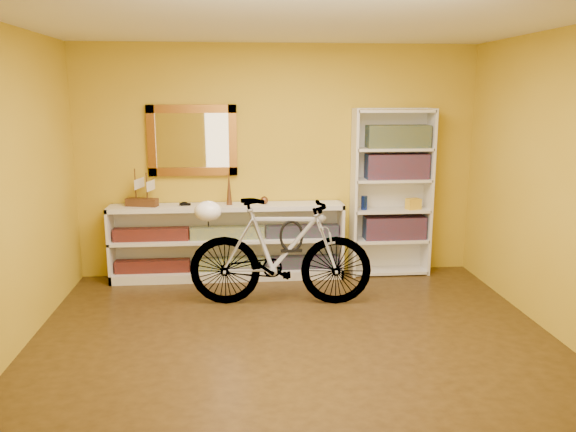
{
  "coord_description": "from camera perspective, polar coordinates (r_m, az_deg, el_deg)",
  "views": [
    {
      "loc": [
        -0.45,
        -4.45,
        2.06
      ],
      "look_at": [
        0.0,
        0.7,
        0.95
      ],
      "focal_mm": 35.71,
      "sensor_mm": 36.0,
      "label": 1
    }
  ],
  "objects": [
    {
      "name": "bicycle",
      "position": [
        5.62,
        -0.76,
        -3.6
      ],
      "size": [
        0.63,
        1.86,
        1.08
      ],
      "primitive_type": "imported",
      "rotation": [
        0.0,
        0.0,
        1.48
      ],
      "color": "silver",
      "rests_on": "floor"
    },
    {
      "name": "console_unit",
      "position": [
        6.48,
        -6.01,
        -2.57
      ],
      "size": [
        2.6,
        0.35,
        0.85
      ],
      "primitive_type": null,
      "color": "silver",
      "rests_on": "floor"
    },
    {
      "name": "bronze_ornament",
      "position": [
        6.35,
        -5.9,
        2.8
      ],
      "size": [
        0.06,
        0.06,
        0.38
      ],
      "primitive_type": "cone",
      "color": "brown",
      "rests_on": "console_unit"
    },
    {
      "name": "decorative_orb",
      "position": [
        6.38,
        -2.38,
        1.58
      ],
      "size": [
        0.09,
        0.09,
        0.09
      ],
      "primitive_type": "sphere",
      "color": "brown",
      "rests_on": "console_unit"
    },
    {
      "name": "yellow_bag",
      "position": [
        6.68,
        12.37,
        1.18
      ],
      "size": [
        0.18,
        0.15,
        0.12
      ],
      "primitive_type": "cube",
      "rotation": [
        0.0,
        0.0,
        0.28
      ],
      "color": "gold",
      "rests_on": "bookcase"
    },
    {
      "name": "travel_mug",
      "position": [
        6.55,
        7.6,
        1.31
      ],
      "size": [
        0.07,
        0.07,
        0.16
      ],
      "primitive_type": "cylinder",
      "color": "navy",
      "rests_on": "bookcase"
    },
    {
      "name": "red_tin",
      "position": [
        6.53,
        8.68,
        7.6
      ],
      "size": [
        0.17,
        0.17,
        0.19
      ],
      "primitive_type": "cube",
      "rotation": [
        0.0,
        0.0,
        0.13
      ],
      "color": "maroon",
      "rests_on": "bookcase"
    },
    {
      "name": "cd_row_upper",
      "position": [
        6.43,
        -6.04,
        -1.67
      ],
      "size": [
        2.5,
        0.13,
        0.14
      ],
      "primitive_type": "cube",
      "color": "navy",
      "rests_on": "console_unit"
    },
    {
      "name": "toy_car",
      "position": [
        6.41,
        -10.2,
        1.05
      ],
      "size": [
        0.0,
        0.0,
        0.0
      ],
      "primitive_type": "imported",
      "rotation": [
        0.0,
        0.0,
        1.57
      ],
      "color": "black",
      "rests_on": "console_unit"
    },
    {
      "name": "back_wall",
      "position": [
        6.52,
        -1.01,
        5.42
      ],
      "size": [
        4.5,
        0.01,
        2.6
      ],
      "primitive_type": "cube",
      "color": "gold",
      "rests_on": "ground"
    },
    {
      "name": "left_wall",
      "position": [
        4.86,
        -26.71,
        1.81
      ],
      "size": [
        0.01,
        4.0,
        2.6
      ],
      "primitive_type": "cube",
      "color": "gold",
      "rests_on": "ground"
    },
    {
      "name": "gilt_mirror",
      "position": [
        6.46,
        -9.51,
        7.42
      ],
      "size": [
        0.98,
        0.06,
        0.78
      ],
      "primitive_type": "cube",
      "color": "brown",
      "rests_on": "back_wall"
    },
    {
      "name": "book_row_c",
      "position": [
        6.56,
        10.89,
        7.79
      ],
      "size": [
        0.7,
        0.22,
        0.25
      ],
      "primitive_type": "cube",
      "color": "navy",
      "rests_on": "bookcase"
    },
    {
      "name": "u_lock",
      "position": [
        5.58,
        0.34,
        -2.0
      ],
      "size": [
        0.24,
        0.03,
        0.24
      ],
      "primitive_type": "torus",
      "rotation": [
        1.57,
        0.0,
        0.0
      ],
      "color": "black",
      "rests_on": "bicycle"
    },
    {
      "name": "right_wall",
      "position": [
        5.27,
        26.01,
        2.58
      ],
      "size": [
        0.01,
        4.0,
        2.6
      ],
      "primitive_type": "cube",
      "color": "gold",
      "rests_on": "ground"
    },
    {
      "name": "floor",
      "position": [
        4.93,
        0.73,
        -12.66
      ],
      "size": [
        4.5,
        4.0,
        0.01
      ],
      "primitive_type": "cube",
      "color": "#32210D",
      "rests_on": "ground"
    },
    {
      "name": "book_row_b",
      "position": [
        6.59,
        10.77,
        4.89
      ],
      "size": [
        0.7,
        0.22,
        0.28
      ],
      "primitive_type": "cube",
      "color": "maroon",
      "rests_on": "bookcase"
    },
    {
      "name": "model_ship",
      "position": [
        6.43,
        -14.41,
        2.76
      ],
      "size": [
        0.37,
        0.21,
        0.41
      ],
      "primitive_type": null,
      "rotation": [
        0.0,
        0.0,
        -0.25
      ],
      "color": "#3E2311",
      "rests_on": "console_unit"
    },
    {
      "name": "bookcase",
      "position": [
        6.62,
        10.25,
        2.27
      ],
      "size": [
        0.9,
        0.3,
        1.9
      ],
      "primitive_type": null,
      "color": "silver",
      "rests_on": "floor"
    },
    {
      "name": "cd_row_lower",
      "position": [
        6.53,
        -5.96,
        -4.78
      ],
      "size": [
        2.5,
        0.13,
        0.14
      ],
      "primitive_type": "cube",
      "color": "black",
      "rests_on": "console_unit"
    },
    {
      "name": "ceiling",
      "position": [
        4.51,
        0.83,
        19.05
      ],
      "size": [
        4.5,
        4.0,
        0.01
      ],
      "primitive_type": "cube",
      "color": "silver",
      "rests_on": "ground"
    },
    {
      "name": "wall_socket",
      "position": [
        6.82,
        6.61,
        -3.35
      ],
      "size": [
        0.09,
        0.02,
        0.09
      ],
      "primitive_type": "cube",
      "color": "silver",
      "rests_on": "back_wall"
    },
    {
      "name": "helmet",
      "position": [
        5.58,
        -7.97,
        0.48
      ],
      "size": [
        0.26,
        0.25,
        0.2
      ],
      "primitive_type": "ellipsoid",
      "color": "white",
      "rests_on": "bicycle"
    },
    {
      "name": "book_row_a",
      "position": [
        6.72,
        10.54,
        -1.13
      ],
      "size": [
        0.7,
        0.22,
        0.26
      ],
      "primitive_type": "cube",
      "color": "maroon",
      "rests_on": "bookcase"
    }
  ]
}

